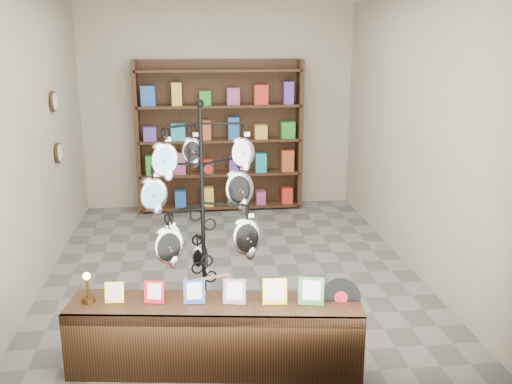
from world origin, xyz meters
TOP-DOWN VIEW (x-y plane):
  - ground at (0.00, 0.00)m, footprint 5.00×5.00m
  - room_envelope at (0.00, 0.00)m, footprint 5.00×5.00m
  - display_tree at (-0.34, -1.42)m, footprint 1.06×1.04m
  - front_shelf at (-0.27, -1.99)m, footprint 2.29×0.76m
  - back_shelving at (0.00, 2.30)m, footprint 2.42×0.36m
  - wall_clocks at (-1.97, 0.80)m, footprint 0.03×0.24m

SIDE VIEW (x-z plane):
  - ground at x=0.00m, z-range 0.00..0.00m
  - front_shelf at x=-0.27m, z-range -0.12..0.68m
  - back_shelving at x=0.00m, z-range -0.07..2.13m
  - display_tree at x=-0.34m, z-range 0.16..2.21m
  - wall_clocks at x=-1.97m, z-range 1.08..1.92m
  - room_envelope at x=0.00m, z-range -0.65..4.35m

